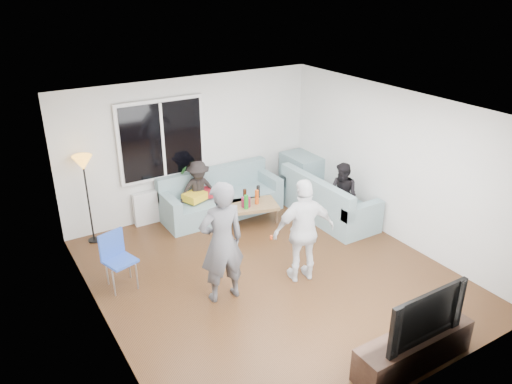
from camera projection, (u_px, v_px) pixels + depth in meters
floor at (271, 276)px, 7.73m from camera, size 5.00×5.50×0.04m
ceiling at (273, 109)px, 6.66m from camera, size 5.00×5.50×0.04m
wall_back at (191, 146)px, 9.36m from camera, size 5.00×0.04×2.60m
wall_front at (421, 295)px, 5.04m from camera, size 5.00×0.04×2.60m
wall_left at (97, 244)px, 5.99m from camera, size 0.04×5.50×2.60m
wall_right at (397, 166)px, 8.40m from camera, size 0.04×5.50×2.60m
window_frame at (162, 140)px, 8.91m from camera, size 1.62×0.06×1.47m
window_glass at (163, 140)px, 8.88m from camera, size 1.50×0.02×1.35m
window_mullion at (163, 140)px, 8.87m from camera, size 0.05×0.03×1.35m
radiator at (168, 203)px, 9.38m from camera, size 1.30×0.12×0.62m
potted_plant at (182, 176)px, 9.30m from camera, size 0.22×0.19×0.38m
vase at (162, 185)px, 9.15m from camera, size 0.20×0.20×0.18m
sofa_back_section at (221, 194)px, 9.49m from camera, size 2.30×0.85×0.85m
sofa_right_section at (329, 197)px, 9.37m from camera, size 2.00×0.85×0.85m
sofa_corner at (307, 173)px, 10.46m from camera, size 0.85×0.85×0.85m
cushion_yellow at (195, 196)px, 9.17m from camera, size 0.47×0.43×0.14m
cushion_red at (203, 193)px, 9.33m from camera, size 0.43×0.39×0.13m
coffee_table at (247, 214)px, 9.20m from camera, size 1.22×0.88×0.40m
pitcher at (246, 202)px, 9.01m from camera, size 0.17×0.17×0.17m
side_chair at (120, 262)px, 7.26m from camera, size 0.50×0.50×0.86m
floor_lamp at (88, 200)px, 8.37m from camera, size 0.32×0.32×1.56m
player_left at (222, 242)px, 6.83m from camera, size 0.68×0.47×1.80m
player_right at (304, 231)px, 7.32m from camera, size 1.02×0.61×1.62m
spectator_right at (343, 195)px, 9.01m from camera, size 0.56×0.66×1.20m
spectator_back at (199, 191)px, 9.23m from camera, size 0.81×0.55×1.16m
tv_console at (413, 350)px, 5.86m from camera, size 1.60×0.40×0.44m
television at (420, 312)px, 5.64m from camera, size 1.15×0.15×0.66m
bottle_d at (257, 197)px, 9.09m from camera, size 0.07×0.07×0.27m
bottle_e at (258, 192)px, 9.36m from camera, size 0.07×0.07×0.24m
bottle_a at (227, 200)px, 9.03m from camera, size 0.07×0.07×0.23m
bottle_b at (246, 202)px, 8.90m from camera, size 0.08×0.08×0.26m
bottle_c at (245, 195)px, 9.24m from camera, size 0.07×0.07×0.22m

